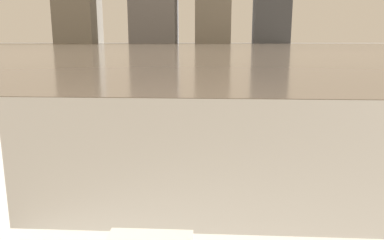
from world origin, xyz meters
The scene contains 1 object.
harbor_water centered at (0.00, 62.00, 0.01)m, with size 180.00×110.00×0.01m.
Camera 1 is at (0.08, 0.04, 1.08)m, focal length 35.00 mm.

